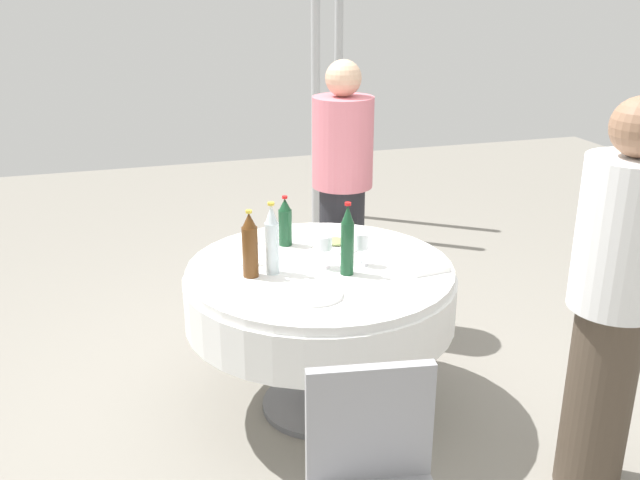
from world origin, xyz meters
TOP-DOWN VIEW (x-y plane):
  - ground_plane at (0.00, 0.00)m, footprint 10.00×10.00m
  - dining_table at (0.00, 0.00)m, footprint 1.24×1.24m
  - bottle_dark_green_left at (0.31, 0.08)m, footprint 0.07×0.07m
  - bottle_brown_mid at (-0.02, 0.32)m, footprint 0.07×0.07m
  - bottle_dark_green_right at (-0.12, -0.09)m, footprint 0.06×0.06m
  - bottle_clear_outer at (-0.01, 0.22)m, footprint 0.06×0.06m
  - wine_glass_outer at (-0.04, -0.19)m, footprint 0.06×0.06m
  - wine_glass_east at (-0.02, -0.01)m, footprint 0.07×0.07m
  - plate_rear at (-0.30, 0.11)m, footprint 0.23×0.23m
  - plate_south at (0.22, -0.15)m, footprint 0.24×0.24m
  - plate_inner at (0.18, 0.29)m, footprint 0.21×0.21m
  - knife_mid at (0.09, -0.41)m, footprint 0.17×0.09m
  - folded_napkin at (-0.15, -0.44)m, footprint 0.19×0.19m
  - person_left at (0.82, -0.38)m, footprint 0.34×0.34m
  - person_mid at (-0.85, -0.89)m, footprint 0.34×0.34m
  - tent_pole_main at (2.80, -1.00)m, footprint 0.07×0.07m
  - tent_pole_secondary at (2.45, -0.70)m, footprint 0.07×0.07m

SIDE VIEW (x-z plane):
  - ground_plane at x=0.00m, z-range 0.00..0.00m
  - dining_table at x=0.00m, z-range 0.22..0.96m
  - knife_mid at x=0.09m, z-range 0.74..0.74m
  - plate_inner at x=0.18m, z-range 0.74..0.76m
  - plate_rear at x=-0.30m, z-range 0.74..0.76m
  - plate_south at x=0.22m, z-range 0.73..0.77m
  - folded_napkin at x=-0.15m, z-range 0.74..0.76m
  - person_left at x=0.82m, z-range 0.03..1.59m
  - person_mid at x=-0.85m, z-range 0.04..1.63m
  - wine_glass_outer at x=-0.04m, z-range 0.77..0.92m
  - wine_glass_east at x=-0.02m, z-range 0.78..0.93m
  - bottle_dark_green_left at x=0.31m, z-range 0.73..0.98m
  - bottle_brown_mid at x=-0.02m, z-range 0.73..1.03m
  - bottle_clear_outer at x=-0.01m, z-range 0.73..1.06m
  - bottle_dark_green_right at x=-0.12m, z-range 0.73..1.06m
  - tent_pole_secondary at x=2.45m, z-range 0.00..2.33m
  - tent_pole_main at x=2.80m, z-range 0.00..2.39m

